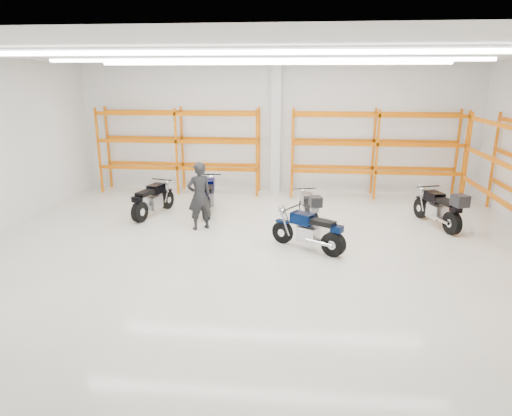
# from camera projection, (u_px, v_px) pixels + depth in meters

# --- Properties ---
(ground) EXTENTS (14.00, 14.00, 0.00)m
(ground) POSITION_uv_depth(u_px,v_px,m) (260.00, 250.00, 11.01)
(ground) COLOR beige
(ground) RESTS_ON ground
(room_shell) EXTENTS (14.02, 12.02, 4.51)m
(room_shell) POSITION_uv_depth(u_px,v_px,m) (261.00, 112.00, 10.12)
(room_shell) COLOR silver
(room_shell) RESTS_ON ground
(motorcycle_main) EXTENTS (1.78, 1.17, 0.99)m
(motorcycle_main) POSITION_uv_depth(u_px,v_px,m) (311.00, 232.00, 10.88)
(motorcycle_main) COLOR black
(motorcycle_main) RESTS_ON ground
(motorcycle_back_a) EXTENTS (0.88, 2.03, 1.02)m
(motorcycle_back_a) POSITION_uv_depth(u_px,v_px,m) (152.00, 201.00, 13.56)
(motorcycle_back_a) COLOR black
(motorcycle_back_a) RESTS_ON ground
(motorcycle_back_b) EXTENTS (0.73, 2.20, 1.08)m
(motorcycle_back_b) POSITION_uv_depth(u_px,v_px,m) (208.00, 196.00, 13.91)
(motorcycle_back_b) COLOR black
(motorcycle_back_b) RESTS_ON ground
(motorcycle_back_c) EXTENTS (0.77, 1.95, 1.01)m
(motorcycle_back_c) POSITION_uv_depth(u_px,v_px,m) (309.00, 209.00, 12.71)
(motorcycle_back_c) COLOR black
(motorcycle_back_c) RESTS_ON ground
(motorcycle_back_d) EXTENTS (1.01, 2.14, 1.12)m
(motorcycle_back_d) POSITION_uv_depth(u_px,v_px,m) (441.00, 209.00, 12.49)
(motorcycle_back_d) COLOR black
(motorcycle_back_d) RESTS_ON ground
(standing_man) EXTENTS (0.81, 0.75, 1.86)m
(standing_man) POSITION_uv_depth(u_px,v_px,m) (199.00, 196.00, 12.29)
(standing_man) COLOR black
(standing_man) RESTS_ON ground
(structural_column) EXTENTS (0.32, 0.32, 4.50)m
(structural_column) POSITION_uv_depth(u_px,v_px,m) (276.00, 129.00, 15.94)
(structural_column) COLOR white
(structural_column) RESTS_ON ground
(pallet_racking_back_left) EXTENTS (5.67, 0.87, 3.00)m
(pallet_racking_back_left) POSITION_uv_depth(u_px,v_px,m) (179.00, 142.00, 16.08)
(pallet_racking_back_left) COLOR #D5610D
(pallet_racking_back_left) RESTS_ON ground
(pallet_racking_back_right) EXTENTS (5.67, 0.87, 3.00)m
(pallet_racking_back_right) POSITION_uv_depth(u_px,v_px,m) (376.00, 145.00, 15.41)
(pallet_racking_back_right) COLOR #D5610D
(pallet_racking_back_right) RESTS_ON ground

